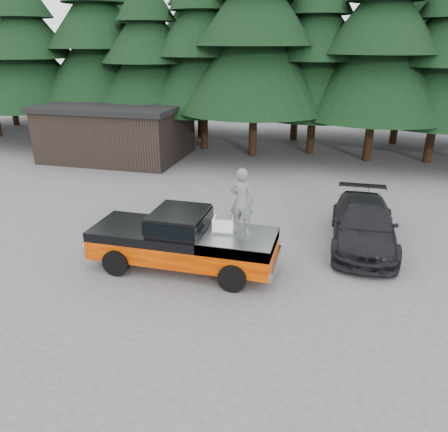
% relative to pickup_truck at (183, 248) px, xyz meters
% --- Properties ---
extents(ground, '(120.00, 120.00, 0.00)m').
position_rel_pickup_truck_xyz_m(ground, '(0.22, 0.67, -0.67)').
color(ground, '#4C4D4F').
rests_on(ground, ground).
extents(pickup_truck, '(6.00, 2.04, 1.33)m').
position_rel_pickup_truck_xyz_m(pickup_truck, '(0.00, 0.00, 0.00)').
color(pickup_truck, '#F05800').
rests_on(pickup_truck, ground).
extents(truck_cab, '(1.66, 1.90, 0.59)m').
position_rel_pickup_truck_xyz_m(truck_cab, '(-0.10, 0.00, 0.96)').
color(truck_cab, black).
rests_on(truck_cab, pickup_truck).
extents(air_compressor, '(0.67, 0.57, 0.43)m').
position_rel_pickup_truck_xyz_m(air_compressor, '(1.28, 0.18, 0.88)').
color(air_compressor, white).
rests_on(air_compressor, pickup_truck).
extents(man_on_bed, '(0.79, 0.55, 2.05)m').
position_rel_pickup_truck_xyz_m(man_on_bed, '(1.82, 0.22, 1.69)').
color(man_on_bed, '#5A5F62').
rests_on(man_on_bed, pickup_truck).
extents(parked_car, '(2.23, 5.34, 1.54)m').
position_rel_pickup_truck_xyz_m(parked_car, '(5.58, 3.23, 0.11)').
color(parked_car, black).
rests_on(parked_car, ground).
extents(utility_building, '(8.40, 6.40, 3.30)m').
position_rel_pickup_truck_xyz_m(utility_building, '(-8.78, 12.67, 1.00)').
color(utility_building, black).
rests_on(utility_building, ground).
extents(treeline, '(60.15, 16.05, 17.50)m').
position_rel_pickup_truck_xyz_m(treeline, '(0.64, 17.87, 7.06)').
color(treeline, black).
rests_on(treeline, ground).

